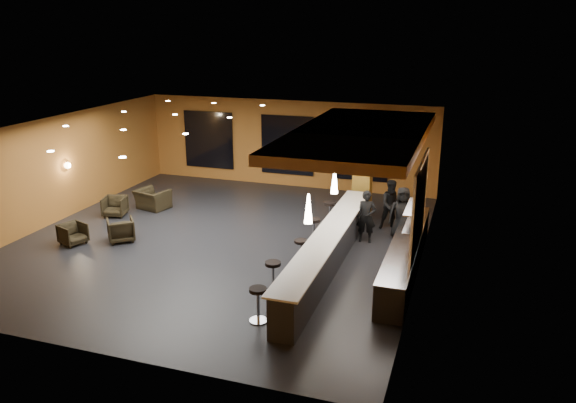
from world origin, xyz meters
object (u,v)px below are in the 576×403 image
(bar_stool_1, at_px, (273,273))
(pendant_0, at_px, (308,209))
(prep_counter, at_px, (405,256))
(armchair_b, at_px, (121,230))
(bar_stool_3, at_px, (314,228))
(bar_stool_4, at_px, (330,211))
(column, at_px, (363,167))
(pendant_1, at_px, (335,181))
(bar_stool_0, at_px, (258,300))
(staff_b, at_px, (392,205))
(staff_c, at_px, (402,214))
(armchair_c, at_px, (115,206))
(pendant_2, at_px, (354,160))
(staff_a, at_px, (366,217))
(bar_stool_2, at_px, (301,249))
(armchair_a, at_px, (73,234))
(bar_counter, at_px, (328,251))

(bar_stool_1, bearing_deg, pendant_0, -10.68)
(prep_counter, height_order, pendant_0, pendant_0)
(armchair_b, bearing_deg, pendant_0, 123.12)
(pendant_0, relative_size, bar_stool_3, 0.88)
(pendant_0, distance_m, bar_stool_4, 5.70)
(prep_counter, xyz_separation_m, column, (-2.00, 4.10, 1.32))
(pendant_1, relative_size, bar_stool_1, 0.86)
(column, bearing_deg, prep_counter, -64.00)
(bar_stool_0, bearing_deg, pendant_1, 78.42)
(bar_stool_4, bearing_deg, staff_b, 9.14)
(pendant_1, xyz_separation_m, staff_c, (1.60, 2.28, -1.51))
(armchair_c, bearing_deg, prep_counter, -23.08)
(pendant_0, bearing_deg, pendant_2, 90.00)
(column, height_order, staff_a, column)
(staff_c, xyz_separation_m, bar_stool_4, (-2.40, 0.55, -0.33))
(armchair_b, bearing_deg, staff_c, 158.92)
(staff_c, bearing_deg, bar_stool_3, -166.50)
(prep_counter, bearing_deg, armchair_c, 171.87)
(pendant_1, relative_size, bar_stool_0, 0.85)
(armchair_c, relative_size, bar_stool_2, 1.00)
(bar_stool_0, bearing_deg, pendant_2, 82.97)
(staff_a, relative_size, bar_stool_0, 1.96)
(bar_stool_0, distance_m, bar_stool_4, 6.60)
(bar_stool_3, bearing_deg, pendant_1, -51.96)
(armchair_a, bearing_deg, prep_counter, -63.03)
(bar_stool_2, bearing_deg, pendant_1, 35.98)
(armchair_a, distance_m, bar_stool_1, 6.94)
(pendant_1, bearing_deg, prep_counter, 0.00)
(armchair_b, bearing_deg, armchair_a, -11.26)
(pendant_1, relative_size, bar_stool_4, 0.87)
(column, xyz_separation_m, pendant_1, (0.00, -4.10, 0.60))
(pendant_0, height_order, armchair_b, pendant_0)
(pendant_0, distance_m, staff_c, 5.26)
(prep_counter, bearing_deg, staff_a, 128.20)
(bar_stool_2, bearing_deg, armchair_c, 164.78)
(bar_stool_1, xyz_separation_m, bar_stool_4, (0.14, 5.15, -0.01))
(prep_counter, bearing_deg, staff_c, 99.94)
(armchair_b, distance_m, bar_stool_0, 6.64)
(column, distance_m, bar_stool_0, 8.00)
(prep_counter, xyz_separation_m, pendant_1, (-2.00, 0.00, 1.92))
(staff_c, relative_size, bar_stool_1, 2.06)
(bar_stool_1, distance_m, bar_stool_3, 3.44)
(prep_counter, xyz_separation_m, pendant_2, (-2.00, 2.50, 1.92))
(armchair_a, xyz_separation_m, bar_stool_4, (6.98, 4.02, 0.19))
(armchair_a, bearing_deg, pendant_2, -44.61)
(prep_counter, relative_size, bar_stool_4, 7.47)
(column, bearing_deg, bar_counter, -90.00)
(armchair_c, bearing_deg, staff_a, -12.70)
(column, distance_m, pendant_0, 6.63)
(armchair_a, bearing_deg, bar_stool_1, -79.37)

